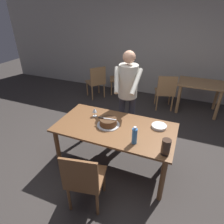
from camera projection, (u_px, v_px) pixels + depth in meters
The scene contains 15 objects.
ground_plane at pixel (115, 164), 3.22m from camera, with size 14.00×14.00×0.00m, color #383330.
back_wall at pixel (159, 46), 5.12m from camera, with size 10.00×0.12×2.70m, color #BCB7AD.
main_dining_table at pixel (115, 132), 2.90m from camera, with size 1.76×0.90×0.75m.
cake_on_platter at pixel (108, 122), 2.86m from camera, with size 0.34×0.34×0.11m.
cake_knife at pixel (103, 118), 2.84m from camera, with size 0.27×0.06×0.02m.
plate_stack at pixel (159, 126), 2.82m from camera, with size 0.22×0.22×0.04m.
wine_glass_near at pixel (95, 111), 3.07m from camera, with size 0.08×0.08×0.14m.
water_bottle at pixel (135, 136), 2.46m from camera, with size 0.07×0.07×0.25m.
hurricane_lamp at pixel (166, 147), 2.28m from camera, with size 0.11×0.11×0.21m.
person_cutting_cake at pixel (128, 90), 3.23m from camera, with size 0.46×0.57×1.72m.
chair_near_side at pixel (84, 178), 2.33m from camera, with size 0.52×0.52×0.90m.
background_table at pixel (200, 89), 4.54m from camera, with size 1.00×0.70×0.74m.
background_chair_0 at pixel (120, 77), 5.58m from camera, with size 0.58×0.58×0.90m.
background_chair_1 at pixel (96, 81), 5.28m from camera, with size 0.62×0.62×0.90m.
background_chair_2 at pixel (165, 91), 4.68m from camera, with size 0.55×0.55×0.90m.
Camera 1 is at (0.86, -2.22, 2.34)m, focal length 30.88 mm.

